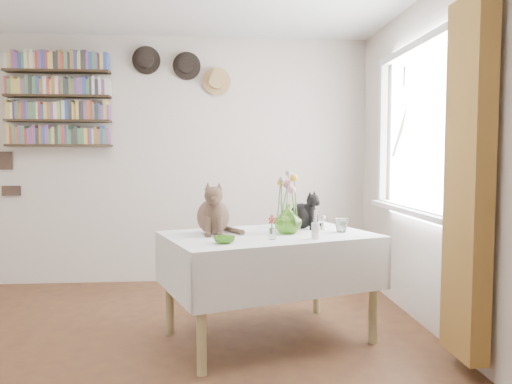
{
  "coord_description": "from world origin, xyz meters",
  "views": [
    {
      "loc": [
        0.42,
        -2.92,
        1.28
      ],
      "look_at": [
        0.7,
        0.42,
        1.05
      ],
      "focal_mm": 35.0,
      "sensor_mm": 36.0,
      "label": 1
    }
  ],
  "objects": [
    {
      "name": "tabby_cat",
      "position": [
        0.41,
        0.56,
        0.94
      ],
      "size": [
        0.26,
        0.33,
        0.37
      ],
      "primitive_type": null,
      "rotation": [
        0.0,
        0.0,
        0.04
      ],
      "color": "brown",
      "rests_on": "dining_table"
    },
    {
      "name": "window",
      "position": [
        1.97,
        0.8,
        1.4
      ],
      "size": [
        0.12,
        1.52,
        1.32
      ],
      "color": "white",
      "rests_on": "room"
    },
    {
      "name": "curtain",
      "position": [
        1.9,
        -0.12,
        1.15
      ],
      "size": [
        0.12,
        0.38,
        2.1
      ],
      "primitive_type": "cube",
      "color": "brown",
      "rests_on": "room"
    },
    {
      "name": "flower_vase",
      "position": [
        0.93,
        0.53,
        0.85
      ],
      "size": [
        0.26,
        0.26,
        0.21
      ],
      "primitive_type": "imported",
      "rotation": [
        0.0,
        0.0,
        0.38
      ],
      "color": "#8AD04C",
      "rests_on": "dining_table"
    },
    {
      "name": "candlestick",
      "position": [
        1.08,
        0.28,
        0.81
      ],
      "size": [
        0.05,
        0.05,
        0.19
      ],
      "color": "white",
      "rests_on": "dining_table"
    },
    {
      "name": "black_cat",
      "position": [
        1.07,
        0.78,
        0.89
      ],
      "size": [
        0.31,
        0.31,
        0.29
      ],
      "primitive_type": null,
      "rotation": [
        0.0,
        0.0,
        0.78
      ],
      "color": "black",
      "rests_on": "dining_table"
    },
    {
      "name": "green_bowl",
      "position": [
        0.48,
        0.16,
        0.77
      ],
      "size": [
        0.19,
        0.19,
        0.04
      ],
      "primitive_type": "imported",
      "rotation": [
        0.0,
        0.0,
        0.55
      ],
      "color": "#8AD04C",
      "rests_on": "dining_table"
    },
    {
      "name": "berry_jar",
      "position": [
        0.8,
        0.29,
        0.83
      ],
      "size": [
        0.05,
        0.05,
        0.18
      ],
      "color": "white",
      "rests_on": "dining_table"
    },
    {
      "name": "bookshelf_unit",
      "position": [
        -1.1,
        2.16,
        1.84
      ],
      "size": [
        1.0,
        0.16,
        0.91
      ],
      "color": "#312315",
      "rests_on": "room"
    },
    {
      "name": "room",
      "position": [
        0.0,
        0.0,
        1.25
      ],
      "size": [
        4.08,
        4.58,
        2.58
      ],
      "color": "brown",
      "rests_on": "ground"
    },
    {
      "name": "wall_hats",
      "position": [
        0.12,
        2.19,
        2.17
      ],
      "size": [
        0.98,
        0.09,
        0.48
      ],
      "color": "black",
      "rests_on": "room"
    },
    {
      "name": "wall_art_plaques",
      "position": [
        -1.63,
        2.23,
        1.12
      ],
      "size": [
        0.21,
        0.02,
        0.44
      ],
      "color": "#38281E",
      "rests_on": "room"
    },
    {
      "name": "dining_table",
      "position": [
        0.8,
        0.52,
        0.56
      ],
      "size": [
        1.62,
        1.32,
        0.75
      ],
      "color": "white",
      "rests_on": "room"
    },
    {
      "name": "porcelain_figurine",
      "position": [
        1.22,
        0.69,
        0.8
      ],
      "size": [
        0.06,
        0.06,
        0.11
      ],
      "color": "white",
      "rests_on": "dining_table"
    },
    {
      "name": "drinking_glass",
      "position": [
        1.32,
        0.55,
        0.8
      ],
      "size": [
        0.15,
        0.15,
        0.1
      ],
      "primitive_type": "imported",
      "rotation": [
        0.0,
        0.0,
        0.76
      ],
      "color": "white",
      "rests_on": "dining_table"
    },
    {
      "name": "flower_bouquet",
      "position": [
        0.93,
        0.54,
        1.09
      ],
      "size": [
        0.17,
        0.12,
        0.39
      ],
      "color": "#4C7233",
      "rests_on": "flower_vase"
    }
  ]
}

